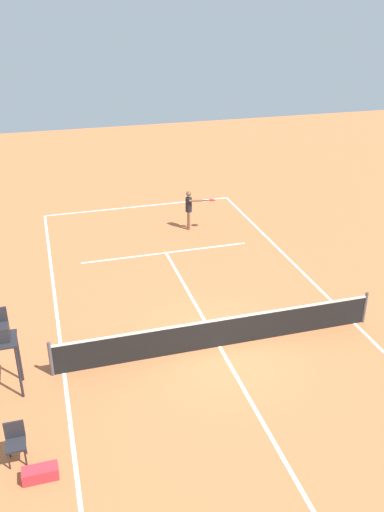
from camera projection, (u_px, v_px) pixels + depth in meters
ground_plane at (219, 346)px, 16.10m from camera, size 60.00×60.00×0.00m
court_lines at (219, 346)px, 16.10m from camera, size 9.12×24.42×0.01m
tennis_net at (220, 332)px, 15.88m from camera, size 9.72×0.10×1.07m
player_serving at (190, 207)px, 23.65m from camera, size 1.25×0.77×1.75m
tennis_ball at (163, 251)px, 21.98m from camera, size 0.07×0.07×0.07m
umpire_chair at (0, 339)px, 13.63m from camera, size 0.80×0.80×2.41m
courtside_chair_near at (15, 441)px, 11.99m from camera, size 0.44×0.46×0.95m
equipment_bag at (40, 473)px, 11.66m from camera, size 0.76×0.32×0.30m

